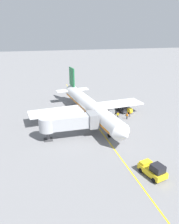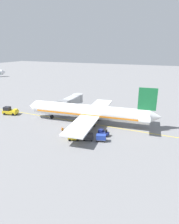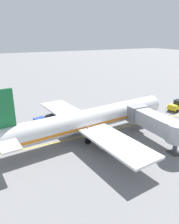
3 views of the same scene
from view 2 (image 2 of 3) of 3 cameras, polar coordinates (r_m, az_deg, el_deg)
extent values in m
plane|color=slate|center=(53.81, -1.73, -3.11)|extent=(400.00, 400.00, 0.00)
cube|color=gold|center=(53.81, -1.74, -3.11)|extent=(0.24, 80.00, 0.01)
cylinder|color=white|center=(52.52, -0.30, 0.16)|extent=(7.11, 32.21, 3.70)
cube|color=orange|center=(52.67, -0.30, -0.32)|extent=(6.87, 29.67, 0.44)
cone|color=white|center=(59.79, -16.22, 1.69)|extent=(3.86, 2.78, 3.63)
cone|color=white|center=(50.25, 18.98, -1.37)|extent=(3.43, 3.12, 3.14)
cube|color=black|center=(58.66, -14.80, 2.16)|extent=(2.88, 1.39, 0.60)
cube|color=white|center=(52.45, 0.74, -0.61)|extent=(30.38, 8.39, 0.36)
cylinder|color=gray|center=(48.22, -2.05, -3.96)|extent=(2.33, 3.40, 2.00)
cylinder|color=gray|center=(58.06, 1.53, -0.02)|extent=(2.33, 3.40, 2.00)
cube|color=#196B38|center=(48.99, 16.70, 3.63)|extent=(0.79, 4.41, 5.50)
cube|color=white|center=(50.12, 16.05, -0.82)|extent=(10.22, 3.66, 0.24)
cylinder|color=black|center=(57.62, -10.97, -1.39)|extent=(0.57, 1.14, 1.10)
cylinder|color=gray|center=(57.12, -11.07, 0.07)|extent=(0.24, 0.24, 2.00)
cylinder|color=black|center=(50.85, 1.07, -3.75)|extent=(0.57, 1.14, 1.10)
cylinder|color=gray|center=(50.29, 1.08, -2.12)|extent=(0.24, 0.24, 2.00)
cylinder|color=black|center=(54.98, 2.42, -2.03)|extent=(0.57, 1.14, 1.10)
cylinder|color=gray|center=(54.46, 2.44, -0.50)|extent=(0.24, 0.24, 2.00)
cube|color=#A8AAAF|center=(61.65, -5.61, 3.03)|extent=(10.26, 2.80, 2.60)
cube|color=gray|center=(58.05, -7.67, 1.99)|extent=(2.00, 3.50, 2.99)
cylinder|color=#A8AAAF|center=(66.02, -3.46, 4.12)|extent=(3.36, 3.36, 2.86)
cylinder|color=#4C4C51|center=(66.65, -3.42, 2.13)|extent=(0.70, 0.70, 2.19)
cube|color=#38383A|center=(66.94, -3.41, 1.29)|extent=(1.80, 1.80, 0.16)
cube|color=gold|center=(64.84, -22.22, 0.07)|extent=(3.19, 4.80, 0.90)
cube|color=black|center=(65.08, -23.07, 0.95)|extent=(2.05, 2.19, 1.10)
cube|color=gold|center=(63.87, -21.11, 0.53)|extent=(2.08, 1.52, 0.36)
cylinder|color=black|center=(65.01, -20.68, -0.12)|extent=(0.53, 0.86, 0.80)
cylinder|color=black|center=(63.49, -21.50, -0.65)|extent=(0.53, 0.86, 0.80)
cylinder|color=black|center=(66.47, -22.82, 0.01)|extent=(0.53, 0.86, 0.80)
cylinder|color=black|center=(64.99, -23.67, -0.50)|extent=(0.53, 0.86, 0.80)
cube|color=gold|center=(43.82, -4.68, -7.49)|extent=(2.14, 2.77, 0.70)
cube|color=gold|center=(43.62, -5.61, -6.81)|extent=(1.37, 1.38, 0.44)
cube|color=black|center=(43.50, -3.80, -6.69)|extent=(0.83, 0.50, 0.64)
cylinder|color=black|center=(43.55, -4.87, -6.72)|extent=(0.18, 0.27, 0.54)
cylinder|color=black|center=(43.55, -5.87, -8.21)|extent=(0.42, 0.59, 0.56)
cylinder|color=black|center=(44.52, -5.77, -7.59)|extent=(0.42, 0.59, 0.56)
cylinder|color=black|center=(43.45, -3.55, -8.21)|extent=(0.42, 0.59, 0.56)
cylinder|color=black|center=(44.42, -3.50, -7.59)|extent=(0.42, 0.59, 0.56)
cube|color=navy|center=(45.95, 4.14, -6.19)|extent=(1.49, 2.63, 0.70)
cube|color=navy|center=(46.00, 3.39, -5.37)|extent=(1.14, 1.17, 0.44)
cube|color=black|center=(45.41, 4.94, -5.60)|extent=(0.85, 0.26, 0.64)
cylinder|color=black|center=(45.74, 4.02, -5.42)|extent=(0.11, 0.27, 0.54)
cylinder|color=black|center=(46.02, 2.85, -6.61)|extent=(0.27, 0.58, 0.56)
cylinder|color=black|center=(46.89, 3.47, -6.13)|extent=(0.27, 0.58, 0.56)
cylinder|color=black|center=(45.32, 4.82, -7.07)|extent=(0.27, 0.58, 0.56)
cylinder|color=black|center=(46.21, 5.41, -6.57)|extent=(0.27, 0.58, 0.56)
cube|color=#4C4C51|center=(44.85, -3.54, -7.12)|extent=(1.83, 2.46, 0.12)
cube|color=#2D2D33|center=(44.59, -3.56, -6.42)|extent=(1.74, 2.34, 1.10)
cylinder|color=#4C4C51|center=(45.16, -5.35, -7.00)|extent=(0.25, 0.69, 0.07)
cylinder|color=black|center=(44.64, -4.73, -7.63)|extent=(0.21, 0.38, 0.36)
cylinder|color=black|center=(45.61, -4.41, -7.03)|extent=(0.21, 0.38, 0.36)
cylinder|color=black|center=(44.32, -2.63, -7.78)|extent=(0.21, 0.38, 0.36)
cylinder|color=black|center=(45.29, -2.36, -7.17)|extent=(0.21, 0.38, 0.36)
cube|color=#4C4C51|center=(43.77, -0.34, -7.76)|extent=(1.83, 2.46, 0.12)
cube|color=#2D2D33|center=(43.50, -0.34, -7.04)|extent=(1.74, 2.34, 1.10)
cylinder|color=#4C4C51|center=(43.99, -2.22, -7.65)|extent=(0.25, 0.69, 0.07)
cylinder|color=black|center=(43.51, -1.53, -8.29)|extent=(0.21, 0.38, 0.36)
cylinder|color=black|center=(44.48, -1.29, -7.66)|extent=(0.21, 0.38, 0.36)
cylinder|color=black|center=(43.28, 0.64, -8.44)|extent=(0.21, 0.38, 0.36)
cylinder|color=black|center=(44.26, 0.84, -7.80)|extent=(0.21, 0.38, 0.36)
cube|color=#4C4C51|center=(43.34, 3.40, -8.08)|extent=(1.83, 2.46, 0.12)
cube|color=#233D9E|center=(43.07, 3.42, -7.35)|extent=(1.74, 2.34, 1.10)
cylinder|color=#4C4C51|center=(43.47, 1.48, -7.97)|extent=(0.25, 0.69, 0.07)
cylinder|color=black|center=(43.02, 2.22, -8.62)|extent=(0.21, 0.38, 0.36)
cylinder|color=black|center=(44.01, 2.38, -7.98)|extent=(0.21, 0.38, 0.36)
cylinder|color=black|center=(42.90, 4.44, -8.75)|extent=(0.21, 0.38, 0.36)
cylinder|color=black|center=(43.89, 4.54, -8.10)|extent=(0.21, 0.38, 0.36)
cylinder|color=#232328|center=(45.70, -7.38, -6.74)|extent=(0.15, 0.15, 0.85)
cylinder|color=#232328|center=(45.55, -7.24, -6.82)|extent=(0.15, 0.15, 0.85)
cube|color=orange|center=(45.32, -7.34, -5.95)|extent=(0.38, 0.45, 0.60)
cylinder|color=orange|center=(45.53, -7.52, -5.91)|extent=(0.18, 0.24, 0.57)
cylinder|color=orange|center=(45.15, -7.16, -6.11)|extent=(0.18, 0.24, 0.57)
sphere|color=tan|center=(45.15, -7.37, -5.45)|extent=(0.22, 0.22, 0.22)
cube|color=red|center=(45.14, -7.37, -5.43)|extent=(0.18, 0.27, 0.10)
cylinder|color=#232328|center=(47.44, -7.78, -5.78)|extent=(0.15, 0.15, 0.85)
cylinder|color=#232328|center=(47.43, -8.03, -5.80)|extent=(0.15, 0.15, 0.85)
cube|color=orange|center=(47.15, -7.94, -4.98)|extent=(0.42, 0.45, 0.60)
cylinder|color=orange|center=(47.18, -7.64, -5.02)|extent=(0.20, 0.23, 0.57)
cylinder|color=orange|center=(47.15, -8.24, -5.06)|extent=(0.20, 0.23, 0.57)
sphere|color=beige|center=(46.98, -7.97, -4.50)|extent=(0.22, 0.22, 0.22)
cube|color=red|center=(46.97, -7.97, -4.48)|extent=(0.22, 0.26, 0.10)
cylinder|color=#232328|center=(48.60, -5.47, -5.08)|extent=(0.15, 0.15, 0.85)
cylinder|color=#232328|center=(48.52, -5.68, -5.13)|extent=(0.15, 0.15, 0.85)
cube|color=yellow|center=(48.27, -5.60, -4.32)|extent=(0.45, 0.42, 0.60)
cylinder|color=yellow|center=(48.39, -5.33, -4.32)|extent=(0.23, 0.20, 0.57)
cylinder|color=yellow|center=(48.20, -5.87, -4.43)|extent=(0.23, 0.20, 0.57)
sphere|color=tan|center=(48.11, -5.62, -3.85)|extent=(0.22, 0.22, 0.22)
cube|color=red|center=(48.10, -5.62, -3.82)|extent=(0.26, 0.22, 0.10)
cone|color=silver|center=(154.33, -23.82, 10.68)|extent=(4.07, 4.03, 3.44)
cube|color=black|center=(154.37, -24.49, 10.83)|extent=(2.63, 2.58, 0.57)
camera|label=1|loc=(91.93, -27.65, 17.39)|focal=35.18mm
camera|label=3|loc=(77.38, 21.40, 15.52)|focal=34.48mm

